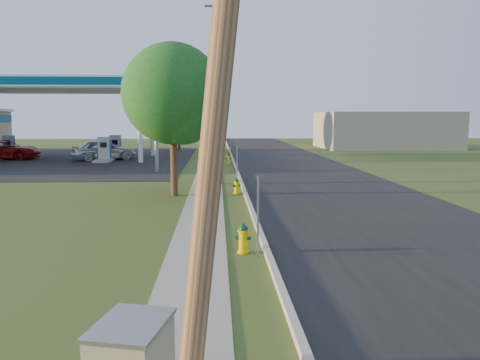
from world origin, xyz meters
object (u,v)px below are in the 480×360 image
at_px(fuel_pump_sw, 9,149).
at_px(fuel_pump_se, 116,149).
at_px(hydrant_far, 228,159).
at_px(utility_pole_far, 218,101).
at_px(car_red, 5,150).
at_px(car_silver, 104,150).
at_px(fuel_pump_ne, 105,152).
at_px(tree_lot, 179,108).
at_px(tree_verge, 175,98).
at_px(hydrant_near, 243,238).
at_px(utility_pole_mid, 219,86).
at_px(price_pylon, 155,84).
at_px(hydrant_mid, 237,186).

relative_size(fuel_pump_sw, fuel_pump_se, 1.00).
xyz_separation_m(fuel_pump_se, hydrant_far, (9.59, -6.79, -0.31)).
bearing_deg(utility_pole_far, car_red, -170.24).
distance_m(fuel_pump_se, car_silver, 2.90).
relative_size(fuel_pump_ne, tree_lot, 0.47).
distance_m(utility_pole_far, fuel_pump_ne, 10.99).
distance_m(fuel_pump_se, tree_verge, 22.02).
relative_size(car_red, car_silver, 1.11).
xyz_separation_m(fuel_pump_se, hydrant_near, (9.41, -29.41, -0.35)).
xyz_separation_m(fuel_pump_ne, fuel_pump_sw, (-9.00, 4.00, 0.00)).
distance_m(utility_pole_far, car_red, 18.05).
distance_m(utility_pole_mid, car_silver, 17.35).
relative_size(fuel_pump_ne, fuel_pump_sw, 1.00).
relative_size(fuel_pump_se, tree_lot, 0.47).
bearing_deg(car_red, hydrant_far, -107.12).
xyz_separation_m(fuel_pump_se, price_pylon, (5.00, -11.50, 4.71)).
bearing_deg(hydrant_near, car_red, 123.06).
relative_size(utility_pole_far, car_silver, 1.93).
height_order(tree_verge, hydrant_mid, tree_verge).
bearing_deg(utility_pole_far, tree_lot, 119.59).
height_order(fuel_pump_ne, tree_lot, tree_lot).
bearing_deg(price_pylon, tree_lot, 90.24).
xyz_separation_m(price_pylon, hydrant_far, (4.59, 4.71, -5.03)).
xyz_separation_m(utility_pole_far, fuel_pump_sw, (-17.90, -1.00, -4.08)).
distance_m(utility_pole_far, hydrant_mid, 21.63).
bearing_deg(hydrant_far, fuel_pump_sw, 159.94).
relative_size(utility_pole_mid, hydrant_mid, 13.49).
xyz_separation_m(price_pylon, car_silver, (-5.30, 8.62, -4.59)).
bearing_deg(utility_pole_far, fuel_pump_sw, -176.80).
bearing_deg(hydrant_mid, tree_verge, -170.87).
bearing_deg(fuel_pump_se, utility_pole_far, 6.41).
distance_m(utility_pole_mid, price_pylon, 6.76).
height_order(price_pylon, tree_verge, price_pylon).
distance_m(fuel_pump_se, hydrant_mid, 22.34).
bearing_deg(hydrant_mid, utility_pole_mid, 103.08).
distance_m(fuel_pump_ne, hydrant_mid, 18.81).
xyz_separation_m(utility_pole_far, hydrant_near, (0.51, -30.41, -4.43)).
bearing_deg(car_red, car_silver, -98.47).
bearing_deg(utility_pole_mid, tree_verge, -118.01).
xyz_separation_m(fuel_pump_ne, hydrant_far, (9.59, -2.79, -0.31)).
bearing_deg(hydrant_near, utility_pole_mid, 92.37).
height_order(fuel_pump_ne, price_pylon, price_pylon).
bearing_deg(hydrant_near, hydrant_far, 89.56).
bearing_deg(fuel_pump_sw, price_pylon, -39.40).
bearing_deg(hydrant_near, fuel_pump_ne, 110.33).
distance_m(hydrant_near, hydrant_mid, 9.25).
bearing_deg(tree_lot, hydrant_mid, -80.50).
xyz_separation_m(fuel_pump_sw, car_silver, (8.70, -2.88, 0.12)).
bearing_deg(car_silver, price_pylon, -170.97).
xyz_separation_m(fuel_pump_sw, fuel_pump_se, (9.00, 0.00, 0.00)).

